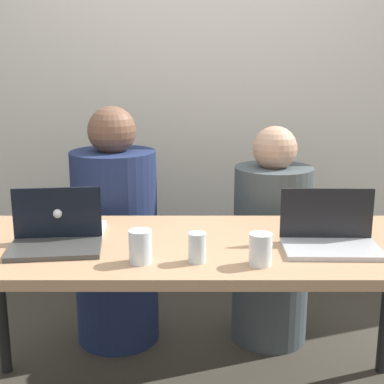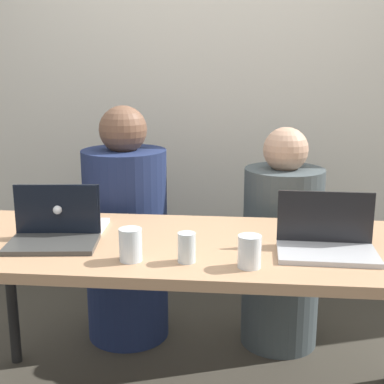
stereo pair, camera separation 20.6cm
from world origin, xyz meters
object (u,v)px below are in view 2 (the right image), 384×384
(person_on_right, at_px, (282,251))
(laptop_front_right, at_px, (326,241))
(water_glass_right, at_px, (249,254))
(water_glass_center, at_px, (187,249))
(laptop_front_left, at_px, (54,231))
(laptop_back_left, at_px, (64,221))
(person_on_left, at_px, (126,238))
(water_glass_left, at_px, (131,247))

(person_on_right, relative_size, laptop_front_right, 3.17)
(person_on_right, bearing_deg, water_glass_right, 79.00)
(water_glass_center, bearing_deg, laptop_front_left, 164.33)
(laptop_back_left, distance_m, water_glass_center, 0.60)
(person_on_left, distance_m, laptop_front_left, 0.75)
(laptop_front_left, xyz_separation_m, water_glass_left, (0.33, -0.15, 0.00))
(laptop_back_left, bearing_deg, water_glass_center, 148.64)
(laptop_back_left, xyz_separation_m, water_glass_right, (0.74, -0.31, 0.00))
(person_on_left, height_order, laptop_front_left, person_on_left)
(water_glass_right, xyz_separation_m, water_glass_center, (-0.21, 0.03, -0.00))
(person_on_left, height_order, water_glass_left, person_on_left)
(person_on_right, xyz_separation_m, water_glass_left, (-0.58, -0.85, 0.30))
(water_glass_left, distance_m, water_glass_center, 0.19)
(water_glass_center, bearing_deg, water_glass_right, -7.20)
(water_glass_left, bearing_deg, laptop_front_left, 155.07)
(water_glass_left, relative_size, water_glass_center, 1.11)
(laptop_front_left, height_order, water_glass_center, laptop_front_left)
(laptop_back_left, bearing_deg, laptop_front_right, 168.96)
(water_glass_left, bearing_deg, person_on_right, 55.68)
(person_on_left, relative_size, laptop_back_left, 3.77)
(water_glass_right, bearing_deg, water_glass_left, 177.01)
(water_glass_left, xyz_separation_m, water_glass_center, (0.19, 0.01, -0.00))
(laptop_front_left, bearing_deg, laptop_back_left, 86.76)
(person_on_left, bearing_deg, laptop_back_left, 62.48)
(person_on_left, relative_size, person_on_right, 1.09)
(person_on_right, height_order, laptop_front_right, person_on_right)
(person_on_right, xyz_separation_m, water_glass_center, (-0.39, -0.84, 0.30))
(water_glass_center, bearing_deg, laptop_back_left, 151.44)
(person_on_left, bearing_deg, person_on_right, 165.01)
(person_on_left, relative_size, laptop_front_right, 3.44)
(person_on_right, xyz_separation_m, laptop_front_right, (0.10, -0.70, 0.30))
(person_on_right, height_order, laptop_front_left, person_on_right)
(water_glass_center, bearing_deg, water_glass_left, -178.31)
(person_on_right, relative_size, laptop_back_left, 3.48)
(person_on_left, distance_m, laptop_back_left, 0.62)
(person_on_right, xyz_separation_m, laptop_front_left, (-0.91, -0.70, 0.30))
(laptop_back_left, height_order, water_glass_right, laptop_back_left)
(person_on_left, xyz_separation_m, laptop_front_left, (-0.12, -0.70, 0.26))
(laptop_front_right, distance_m, water_glass_left, 0.70)
(person_on_left, height_order, water_glass_center, person_on_left)
(person_on_left, height_order, water_glass_right, person_on_left)
(person_on_left, xyz_separation_m, water_glass_center, (0.40, -0.84, 0.25))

